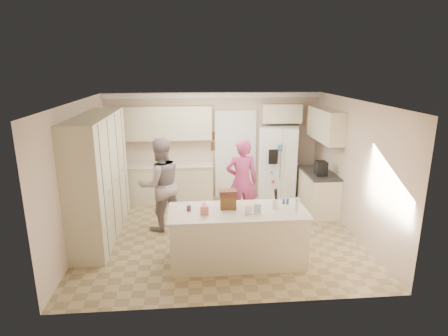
{
  "coord_description": "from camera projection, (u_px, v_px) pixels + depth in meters",
  "views": [
    {
      "loc": [
        -0.52,
        -6.79,
        3.23
      ],
      "look_at": [
        0.1,
        0.35,
        1.25
      ],
      "focal_mm": 30.0,
      "sensor_mm": 36.0,
      "label": 1
    }
  ],
  "objects": [
    {
      "name": "teen_boy",
      "position": [
        161.0,
        184.0,
        7.42
      ],
      "size": [
        1.12,
        1.01,
        1.88
      ],
      "primitive_type": "imported",
      "rotation": [
        0.0,
        0.0,
        3.54
      ],
      "color": "gray",
      "rests_on": "floor"
    },
    {
      "name": "greeting_card_a",
      "position": [
        249.0,
        210.0,
        5.94
      ],
      "size": [
        0.12,
        0.06,
        0.16
      ],
      "primitive_type": "cube",
      "rotation": [
        0.15,
        0.0,
        0.2
      ],
      "color": "white",
      "rests_on": "island_top"
    },
    {
      "name": "fridge_magnets",
      "position": [
        282.0,
        167.0,
        8.85
      ],
      "size": [
        0.76,
        0.02,
        1.44
      ],
      "primitive_type": null,
      "color": "tan",
      "rests_on": "refrigerator"
    },
    {
      "name": "wall_frame_lower",
      "position": [
        214.0,
        146.0,
        9.27
      ],
      "size": [
        0.15,
        0.02,
        0.2
      ],
      "primitive_type": "cube",
      "color": "brown",
      "rests_on": "wall_back"
    },
    {
      "name": "island_base",
      "position": [
        237.0,
        237.0,
        6.27
      ],
      "size": [
        2.2,
        0.9,
        0.88
      ],
      "primitive_type": "cube",
      "color": "beige",
      "rests_on": "floor"
    },
    {
      "name": "right_base_cab",
      "position": [
        318.0,
        193.0,
        8.46
      ],
      "size": [
        0.6,
        1.2,
        0.88
      ],
      "primitive_type": "cube",
      "color": "beige",
      "rests_on": "floor"
    },
    {
      "name": "back_countertop",
      "position": [
        166.0,
        165.0,
        9.0
      ],
      "size": [
        2.24,
        0.63,
        0.04
      ],
      "primitive_type": "cube",
      "color": "beige",
      "rests_on": "back_base_cab"
    },
    {
      "name": "shaker_pepper",
      "position": [
        288.0,
        201.0,
        6.41
      ],
      "size": [
        0.05,
        0.05,
        0.09
      ],
      "primitive_type": "cylinder",
      "color": "#374B94",
      "rests_on": "island_top"
    },
    {
      "name": "fridge_seam",
      "position": [
        282.0,
        167.0,
        8.86
      ],
      "size": [
        0.02,
        0.02,
        1.78
      ],
      "primitive_type": "cube",
      "color": "gray",
      "rests_on": "refrigerator"
    },
    {
      "name": "wall_frame_upper",
      "position": [
        214.0,
        136.0,
        9.19
      ],
      "size": [
        0.15,
        0.02,
        0.2
      ],
      "primitive_type": "cube",
      "color": "brown",
      "rests_on": "wall_back"
    },
    {
      "name": "right_countertop",
      "position": [
        319.0,
        173.0,
        8.34
      ],
      "size": [
        0.63,
        1.24,
        0.04
      ],
      "primitive_type": "cube",
      "color": "#2D2B28",
      "rests_on": "right_base_cab"
    },
    {
      "name": "fridge_dispenser",
      "position": [
        273.0,
        157.0,
        8.76
      ],
      "size": [
        0.22,
        0.03,
        0.35
      ],
      "primitive_type": "cube",
      "color": "black",
      "rests_on": "refrigerator"
    },
    {
      "name": "wall_back",
      "position": [
        213.0,
        145.0,
        9.3
      ],
      "size": [
        5.2,
        0.02,
        2.6
      ],
      "primitive_type": "cube",
      "color": "beige",
      "rests_on": "ground"
    },
    {
      "name": "wall_right",
      "position": [
        353.0,
        167.0,
        7.3
      ],
      "size": [
        0.02,
        4.6,
        2.6
      ],
      "primitive_type": "cube",
      "color": "beige",
      "rests_on": "ground"
    },
    {
      "name": "doorway_casing",
      "position": [
        235.0,
        155.0,
        9.35
      ],
      "size": [
        1.02,
        0.03,
        2.22
      ],
      "primitive_type": "cube",
      "color": "white",
      "rests_on": "floor"
    },
    {
      "name": "floor",
      "position": [
        221.0,
        234.0,
        7.43
      ],
      "size": [
        5.2,
        4.6,
        0.02
      ],
      "primitive_type": "cube",
      "color": "#978258",
      "rests_on": "ground"
    },
    {
      "name": "ceiling",
      "position": [
        220.0,
        101.0,
        6.73
      ],
      "size": [
        5.2,
        4.6,
        0.02
      ],
      "primitive_type": "cube",
      "color": "white",
      "rests_on": "wall_back"
    },
    {
      "name": "wall_front",
      "position": [
        234.0,
        219.0,
        4.86
      ],
      "size": [
        5.2,
        0.02,
        2.6
      ],
      "primitive_type": "cube",
      "color": "beige",
      "rests_on": "ground"
    },
    {
      "name": "back_base_cab",
      "position": [
        167.0,
        183.0,
        9.13
      ],
      "size": [
        2.2,
        0.6,
        0.88
      ],
      "primitive_type": "cube",
      "color": "beige",
      "rests_on": "floor"
    },
    {
      "name": "tissue_box",
      "position": [
        204.0,
        210.0,
        5.98
      ],
      "size": [
        0.13,
        0.13,
        0.14
      ],
      "primitive_type": "cube",
      "color": "#EA7570",
      "rests_on": "island_top"
    },
    {
      "name": "tissue_plume",
      "position": [
        204.0,
        203.0,
        5.95
      ],
      "size": [
        0.08,
        0.08,
        0.08
      ],
      "primitive_type": "cone",
      "color": "white",
      "rests_on": "tissue_box"
    },
    {
      "name": "doorway_opening",
      "position": [
        235.0,
        155.0,
        9.38
      ],
      "size": [
        0.9,
        0.06,
        2.1
      ],
      "primitive_type": "cube",
      "color": "black",
      "rests_on": "floor"
    },
    {
      "name": "greeting_card_b",
      "position": [
        257.0,
        209.0,
        6.0
      ],
      "size": [
        0.12,
        0.05,
        0.16
      ],
      "primitive_type": "cube",
      "rotation": [
        0.15,
        0.0,
        -0.1
      ],
      "color": "silver",
      "rests_on": "island_top"
    },
    {
      "name": "coffee_maker",
      "position": [
        321.0,
        168.0,
        8.1
      ],
      "size": [
        0.22,
        0.28,
        0.3
      ],
      "primitive_type": "cube",
      "color": "black",
      "rests_on": "right_countertop"
    },
    {
      "name": "fridge_handle_l",
      "position": [
        280.0,
        161.0,
        8.8
      ],
      "size": [
        0.02,
        0.02,
        0.85
      ],
      "primitive_type": "cylinder",
      "color": "silver",
      "rests_on": "refrigerator"
    },
    {
      "name": "teen_girl",
      "position": [
        242.0,
        182.0,
        7.7
      ],
      "size": [
        0.66,
        0.43,
        1.82
      ],
      "primitive_type": "imported",
      "rotation": [
        0.0,
        0.0,
        3.14
      ],
      "color": "#C648A7",
      "rests_on": "floor"
    },
    {
      "name": "refrigerator",
      "position": [
        279.0,
        163.0,
        9.2
      ],
      "size": [
        1.06,
        0.92,
        1.8
      ],
      "primitive_type": "cube",
      "rotation": [
        0.0,
        0.0,
        -0.28
      ],
      "color": "white",
      "rests_on": "floor"
    },
    {
      "name": "dollhouse_body",
      "position": [
        228.0,
        202.0,
        6.19
      ],
      "size": [
        0.26,
        0.18,
        0.22
      ],
      "primitive_type": "cube",
      "color": "brown",
      "rests_on": "island_top"
    },
    {
      "name": "water_bottle",
      "position": [
        297.0,
        205.0,
        6.04
      ],
      "size": [
        0.07,
        0.07,
        0.24
      ],
      "primitive_type": "cylinder",
      "color": "silver",
      "rests_on": "island_top"
    },
    {
      "name": "island_top",
      "position": [
        238.0,
        212.0,
        6.15
      ],
      "size": [
        2.28,
        0.96,
        0.05
      ],
      "primitive_type": "cube",
      "color": "beige",
      "rests_on": "island_base"
    },
    {
      "name": "back_upper_cab",
      "position": [
        165.0,
        123.0,
        8.86
      ],
      "size": [
        2.2,
        0.35,
        0.8
      ],
      "primitive_type": "cube",
      "color": "beige",
      "rests_on": "wall_back"
    },
    {
      "name": "over_fridge_cab",
      "position": [
        281.0,
        113.0,
        9.04
      ],
      "size": [
        0.95,
        0.35,
        0.45
      ],
      "primitive_type": "cube",
      "color": "beige",
      "rests_on": "wall_back"
    },
    {
      "name": "fridge_handle_r",
      "position": [
        284.0,
        161.0,
        8.81
      ],
      "size": [
        0.02,
        0.02,
        0.85
      ],
      "primitive_type": "cylinder",
      "color": "silver",
      "rests_on": "refrigerator"
    },
    {
      "name": "dollhouse_roof",
      "position": [
        228.0,
        193.0,
        6.15
      ],
      "size": [
        0.28,
        0.2,
        0.1
      ],
      "primitive_type": "cube",
      "color": "#592D1E",
      "rests_on": "dollhouse_body"
    },
    {
      "name": "crown_back",
      "position": [
        213.0,
        95.0,
        8.92
      ],
      "size": [
        5.2,
        0.08,
        0.12
      ],
      "primitive_type": "cube",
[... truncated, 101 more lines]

